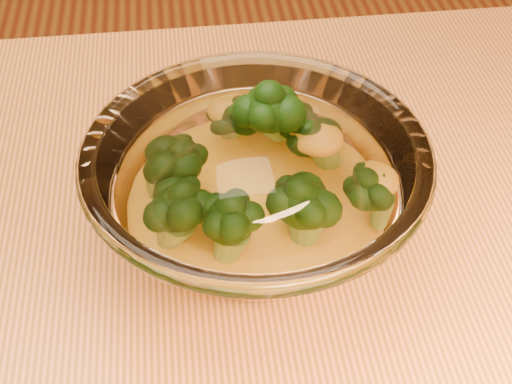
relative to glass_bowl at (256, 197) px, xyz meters
The scene contains 3 objects.
glass_bowl is the anchor object (origin of this frame).
cheese_sauce 0.02m from the glass_bowl, behind, with size 0.14×0.14×0.04m, color orange.
broccoli_heap 0.02m from the glass_bowl, 74.23° to the left, with size 0.17×0.15×0.09m.
Camera 1 is at (-0.03, -0.31, 1.17)m, focal length 50.00 mm.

